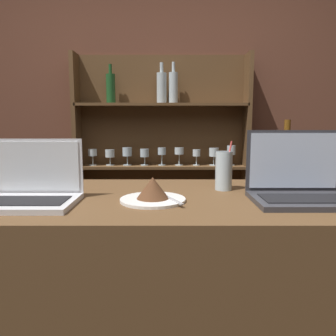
{
  "coord_description": "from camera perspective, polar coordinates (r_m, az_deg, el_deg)",
  "views": [
    {
      "loc": [
        0.14,
        -0.84,
        1.34
      ],
      "look_at": [
        0.14,
        0.38,
        1.17
      ],
      "focal_mm": 35.0,
      "sensor_mm": 36.0,
      "label": 1
    }
  ],
  "objects": [
    {
      "name": "bar_counter",
      "position": [
        1.44,
        -6.14,
        -26.05
      ],
      "size": [
        2.15,
        0.7,
        1.07
      ],
      "color": "brown",
      "rests_on": "ground_plane"
    },
    {
      "name": "back_wall",
      "position": [
        2.56,
        -3.12,
        8.23
      ],
      "size": [
        7.0,
        0.06,
        2.7
      ],
      "color": "brown",
      "rests_on": "ground_plane"
    },
    {
      "name": "back_shelf",
      "position": [
        2.5,
        -1.09,
        -0.6
      ],
      "size": [
        1.28,
        0.18,
        1.83
      ],
      "color": "brown",
      "rests_on": "ground_plane"
    },
    {
      "name": "laptop_near",
      "position": [
        1.2,
        -22.8,
        -3.54
      ],
      "size": [
        0.32,
        0.23,
        0.21
      ],
      "color": "silver",
      "rests_on": "bar_counter"
    },
    {
      "name": "laptop_far",
      "position": [
        1.23,
        22.13,
        -2.83
      ],
      "size": [
        0.35,
        0.24,
        0.24
      ],
      "color": "#333338",
      "rests_on": "bar_counter"
    },
    {
      "name": "cake_plate",
      "position": [
        1.13,
        -2.61,
        -4.21
      ],
      "size": [
        0.23,
        0.23,
        0.08
      ],
      "color": "white",
      "rests_on": "bar_counter"
    },
    {
      "name": "water_glass",
      "position": [
        1.33,
        9.73,
        -0.46
      ],
      "size": [
        0.07,
        0.07,
        0.2
      ],
      "color": "silver",
      "rests_on": "bar_counter"
    },
    {
      "name": "wine_bottle_amber",
      "position": [
        1.51,
        19.85,
        1.29
      ],
      "size": [
        0.07,
        0.07,
        0.28
      ],
      "color": "brown",
      "rests_on": "bar_counter"
    }
  ]
}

